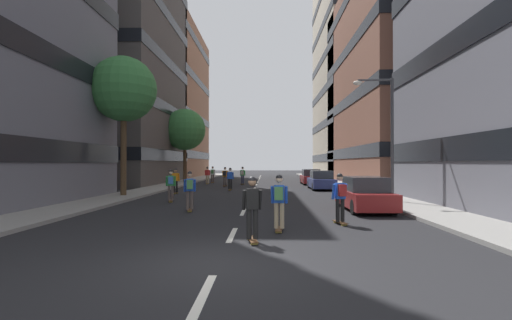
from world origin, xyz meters
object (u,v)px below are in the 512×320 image
object	(u,v)px
parked_car_far	(321,181)
street_tree_mid	(185,130)
skater_5	(279,199)
skater_3	(171,183)
skater_8	(242,174)
skater_6	(207,174)
skater_0	(213,173)
streetlamp_right	(385,125)
skater_7	(252,206)
parked_car_near	(311,177)
parked_car_mid	(365,195)
skater_2	(340,195)
skater_10	(176,180)
skater_4	(225,175)
skater_9	(190,188)
street_tree_near	(124,90)
skater_1	(230,178)

from	to	relation	value
parked_car_far	street_tree_mid	bearing A→B (deg)	143.66
skater_5	skater_3	bearing A→B (deg)	123.99
skater_5	skater_8	distance (m)	24.80
skater_6	street_tree_mid	bearing A→B (deg)	139.19
skater_0	skater_3	xyz separation A→B (m)	(0.60, -19.33, 0.00)
streetlamp_right	skater_7	bearing A→B (deg)	-124.90
parked_car_near	parked_car_mid	xyz separation A→B (m)	(0.00, -19.98, 0.00)
skater_7	skater_0	bearing A→B (deg)	100.58
street_tree_mid	parked_car_near	bearing A→B (deg)	-11.95
street_tree_mid	skater_5	bearing A→B (deg)	-71.51
skater_2	skater_10	bearing A→B (deg)	125.87
parked_car_near	skater_4	world-z (taller)	skater_4
skater_2	skater_9	bearing A→B (deg)	151.36
street_tree_mid	skater_10	distance (m)	15.30
parked_car_far	skater_3	xyz separation A→B (m)	(-9.68, -9.71, 0.32)
skater_2	skater_6	size ratio (longest dim) A/B	1.00
street_tree_near	street_tree_mid	bearing A→B (deg)	90.00
parked_car_far	skater_4	distance (m)	8.97
street_tree_mid	skater_6	world-z (taller)	street_tree_mid
skater_2	skater_9	world-z (taller)	same
skater_5	skater_9	size ratio (longest dim) A/B	1.00
skater_10	skater_6	bearing A→B (deg)	88.60
street_tree_mid	skater_6	bearing A→B (deg)	-40.81
skater_4	skater_6	xyz separation A→B (m)	(-2.23, 3.75, -0.03)
street_tree_mid	street_tree_near	bearing A→B (deg)	-90.00
parked_car_near	skater_8	world-z (taller)	skater_8
street_tree_mid	skater_1	size ratio (longest dim) A/B	4.45
skater_2	skater_4	distance (m)	21.31
skater_6	skater_8	size ratio (longest dim) A/B	1.00
streetlamp_right	skater_2	size ratio (longest dim) A/B	3.65
parked_car_mid	skater_5	world-z (taller)	skater_5
skater_1	skater_4	size ratio (longest dim) A/B	1.00
skater_6	skater_7	distance (m)	27.57
skater_0	skater_4	world-z (taller)	same
skater_0	skater_6	xyz separation A→B (m)	(-0.18, -2.30, -0.03)
parked_car_near	streetlamp_right	world-z (taller)	streetlamp_right
street_tree_near	skater_0	xyz separation A→B (m)	(3.09, 16.71, -5.71)
parked_car_mid	streetlamp_right	xyz separation A→B (m)	(1.86, 2.87, 3.44)
skater_0	skater_10	xyz separation A→B (m)	(-0.47, -14.09, -0.03)
skater_6	skater_7	bearing A→B (deg)	-78.16
skater_8	skater_10	world-z (taller)	same
skater_4	skater_7	world-z (taller)	same
street_tree_mid	streetlamp_right	distance (m)	25.14
skater_5	skater_9	distance (m)	5.96
parked_car_mid	skater_6	xyz separation A→B (m)	(-10.46, 20.30, 0.29)
skater_2	skater_5	world-z (taller)	same
skater_6	skater_10	size ratio (longest dim) A/B	1.00
parked_car_mid	streetlamp_right	bearing A→B (deg)	57.02
street_tree_mid	streetlamp_right	xyz separation A→B (m)	(15.22, -19.94, -1.64)
skater_4	skater_9	distance (m)	17.09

